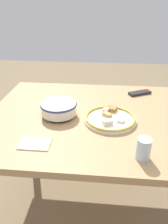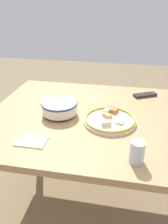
# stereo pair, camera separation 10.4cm
# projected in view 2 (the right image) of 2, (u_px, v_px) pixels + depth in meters

# --- Properties ---
(ground_plane) EXTENTS (8.00, 8.00, 0.00)m
(ground_plane) POSITION_uv_depth(u_px,v_px,m) (94.00, 198.00, 1.74)
(ground_plane) COLOR #7F6B4C
(dining_table) EXTENTS (1.39, 1.07, 0.75)m
(dining_table) POSITION_uv_depth(u_px,v_px,m) (96.00, 125.00, 1.42)
(dining_table) COLOR tan
(dining_table) RESTS_ON ground_plane
(noodle_bowl) EXTENTS (0.23, 0.23, 0.09)m
(noodle_bowl) POSITION_uv_depth(u_px,v_px,m) (60.00, 107.00, 1.37)
(noodle_bowl) COLOR silver
(noodle_bowl) RESTS_ON dining_table
(food_plate) EXTENTS (0.31, 0.31, 0.05)m
(food_plate) POSITION_uv_depth(u_px,v_px,m) (110.00, 120.00, 1.30)
(food_plate) COLOR beige
(food_plate) RESTS_ON dining_table
(tv_remote) EXTENTS (0.18, 0.13, 0.02)m
(tv_remote) POSITION_uv_depth(u_px,v_px,m) (145.00, 95.00, 1.64)
(tv_remote) COLOR black
(tv_remote) RESTS_ON dining_table
(drinking_glass) EXTENTS (0.07, 0.07, 0.11)m
(drinking_glass) POSITION_uv_depth(u_px,v_px,m) (137.00, 152.00, 0.98)
(drinking_glass) COLOR silver
(drinking_glass) RESTS_ON dining_table
(folded_napkin) EXTENTS (0.16, 0.11, 0.01)m
(folded_napkin) POSITION_uv_depth(u_px,v_px,m) (32.00, 141.00, 1.14)
(folded_napkin) COLOR beige
(folded_napkin) RESTS_ON dining_table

